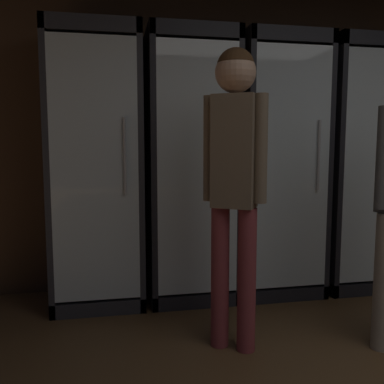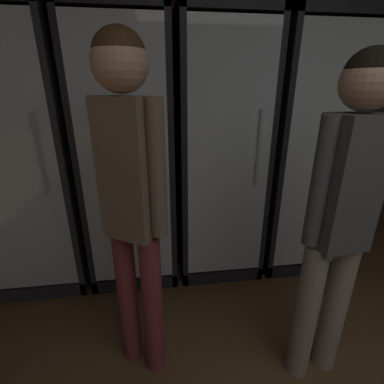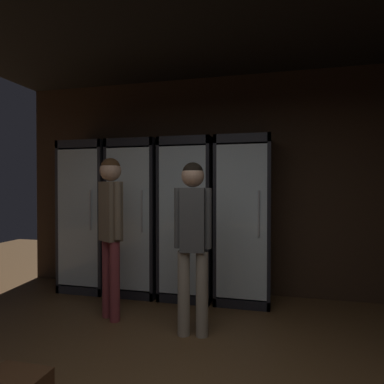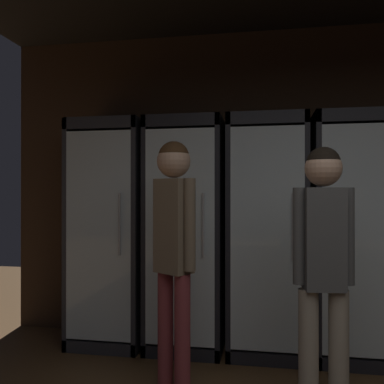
{
  "view_description": "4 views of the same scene",
  "coord_description": "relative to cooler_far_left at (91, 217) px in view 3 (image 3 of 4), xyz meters",
  "views": [
    {
      "loc": [
        -1.84,
        -0.34,
        1.16
      ],
      "look_at": [
        -1.26,
        2.63,
        0.81
      ],
      "focal_mm": 39.05,
      "sensor_mm": 36.0,
      "label": 1
    },
    {
      "loc": [
        -1.06,
        0.69,
        1.45
      ],
      "look_at": [
        -0.83,
        2.4,
        0.8
      ],
      "focal_mm": 25.7,
      "sensor_mm": 36.0,
      "label": 2
    },
    {
      "loc": [
        0.44,
        -1.22,
        1.37
      ],
      "look_at": [
        -0.53,
        2.73,
        1.31
      ],
      "focal_mm": 30.62,
      "sensor_mm": 36.0,
      "label": 3
    },
    {
      "loc": [
        -0.6,
        -0.75,
        1.33
      ],
      "look_at": [
        -1.19,
        2.63,
        1.34
      ],
      "focal_mm": 38.34,
      "sensor_mm": 36.0,
      "label": 4
    }
  ],
  "objects": [
    {
      "name": "shopper_near",
      "position": [
        0.76,
        -0.9,
        0.09
      ],
      "size": [
        0.31,
        0.26,
        1.67
      ],
      "color": "brown",
      "rests_on": "ground"
    },
    {
      "name": "cooler_left",
      "position": [
        0.68,
        -0.0,
        -0.0
      ],
      "size": [
        0.64,
        0.58,
        1.96
      ],
      "color": "black",
      "rests_on": "ground"
    },
    {
      "name": "cooler_center",
      "position": [
        1.37,
        -0.0,
        0.0
      ],
      "size": [
        0.64,
        0.58,
        1.96
      ],
      "color": "black",
      "rests_on": "ground"
    },
    {
      "name": "shopper_far",
      "position": [
        1.68,
        -1.06,
        0.0
      ],
      "size": [
        0.34,
        0.21,
        1.59
      ],
      "color": "gray",
      "rests_on": "ground"
    },
    {
      "name": "cooler_far_left",
      "position": [
        0.0,
        0.0,
        0.0
      ],
      "size": [
        0.64,
        0.58,
        1.96
      ],
      "color": "#2B2B30",
      "rests_on": "ground"
    },
    {
      "name": "wall_back",
      "position": [
        1.94,
        0.29,
        0.43
      ],
      "size": [
        6.0,
        0.06,
        2.8
      ],
      "primitive_type": "cube",
      "color": "#382619",
      "rests_on": "ground"
    },
    {
      "name": "cooler_right",
      "position": [
        2.05,
        -0.0,
        -0.01
      ],
      "size": [
        0.64,
        0.58,
        1.96
      ],
      "color": "black",
      "rests_on": "ground"
    }
  ]
}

